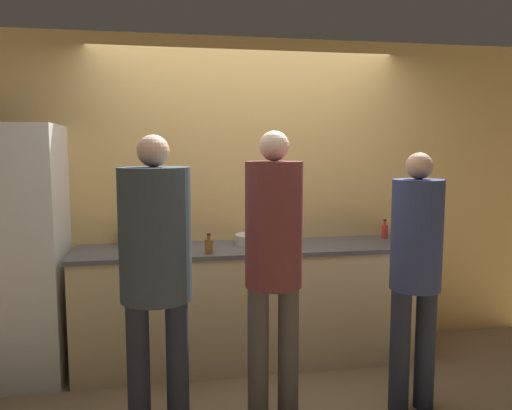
# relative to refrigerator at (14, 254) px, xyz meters

# --- Properties ---
(ground_plane) EXTENTS (14.00, 14.00, 0.00)m
(ground_plane) POSITION_rel_refrigerator_xyz_m (1.75, -0.35, -0.94)
(ground_plane) COLOR #8C704C
(wall_back) EXTENTS (5.20, 0.06, 2.60)m
(wall_back) POSITION_rel_refrigerator_xyz_m (1.75, 0.33, 0.36)
(wall_back) COLOR #E0B266
(wall_back) RESTS_ON ground_plane
(counter) EXTENTS (2.72, 0.66, 0.93)m
(counter) POSITION_rel_refrigerator_xyz_m (1.75, 0.02, -0.47)
(counter) COLOR beige
(counter) RESTS_ON ground_plane
(refrigerator) EXTENTS (0.69, 0.65, 1.87)m
(refrigerator) POSITION_rel_refrigerator_xyz_m (0.00, 0.00, 0.00)
(refrigerator) COLOR white
(refrigerator) RESTS_ON ground_plane
(person_left) EXTENTS (0.40, 0.40, 1.78)m
(person_left) POSITION_rel_refrigerator_xyz_m (1.03, -1.01, 0.16)
(person_left) COLOR #232838
(person_left) RESTS_ON ground_plane
(person_center) EXTENTS (0.35, 0.35, 1.81)m
(person_center) POSITION_rel_refrigerator_xyz_m (1.73, -0.91, 0.14)
(person_center) COLOR #4C4742
(person_center) RESTS_ON ground_plane
(person_right) EXTENTS (0.32, 0.32, 1.68)m
(person_right) POSITION_rel_refrigerator_xyz_m (2.66, -0.92, 0.04)
(person_right) COLOR #232838
(person_right) RESTS_ON ground_plane
(fruit_bowl) EXTENTS (0.31, 0.31, 0.12)m
(fruit_bowl) POSITION_rel_refrigerator_xyz_m (1.79, 0.08, 0.04)
(fruit_bowl) COLOR beige
(fruit_bowl) RESTS_ON counter
(utensil_crock) EXTENTS (0.12, 0.12, 0.32)m
(utensil_crock) POSITION_rel_refrigerator_xyz_m (0.77, 0.23, 0.08)
(utensil_crock) COLOR silver
(utensil_crock) RESTS_ON counter
(bottle_red) EXTENTS (0.05, 0.05, 0.16)m
(bottle_red) POSITION_rel_refrigerator_xyz_m (2.93, 0.15, 0.06)
(bottle_red) COLOR red
(bottle_red) RESTS_ON counter
(bottle_clear) EXTENTS (0.05, 0.05, 0.18)m
(bottle_clear) POSITION_rel_refrigerator_xyz_m (2.02, -0.05, 0.07)
(bottle_clear) COLOR silver
(bottle_clear) RESTS_ON counter
(bottle_amber) EXTENTS (0.06, 0.06, 0.15)m
(bottle_amber) POSITION_rel_refrigerator_xyz_m (1.40, -0.22, 0.06)
(bottle_amber) COLOR brown
(bottle_amber) RESTS_ON counter
(cup_red) EXTENTS (0.08, 0.08, 0.10)m
(cup_red) POSITION_rel_refrigerator_xyz_m (1.01, -0.01, 0.05)
(cup_red) COLOR #A33D33
(cup_red) RESTS_ON counter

